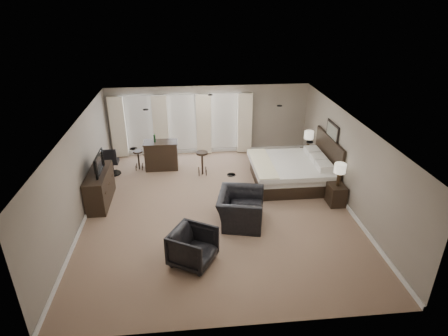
{
  "coord_description": "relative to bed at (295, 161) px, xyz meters",
  "views": [
    {
      "loc": [
        -0.76,
        -9.3,
        5.75
      ],
      "look_at": [
        0.2,
        0.4,
        1.1
      ],
      "focal_mm": 30.0,
      "sensor_mm": 36.0,
      "label": 1
    }
  ],
  "objects": [
    {
      "name": "bar_counter",
      "position": [
        -4.34,
        1.52,
        -0.26
      ],
      "size": [
        1.17,
        0.61,
        1.02
      ],
      "primitive_type": "cube",
      "color": "black",
      "rests_on": "ground"
    },
    {
      "name": "lamp_near",
      "position": [
        0.89,
        -1.45,
        0.19
      ],
      "size": [
        0.33,
        0.33,
        0.69
      ],
      "primitive_type": "cube",
      "color": "beige",
      "rests_on": "nightstand_near"
    },
    {
      "name": "desk_chair",
      "position": [
        -6.0,
        1.23,
        -0.28
      ],
      "size": [
        0.51,
        0.51,
        1.0
      ],
      "primitive_type": "cube",
      "rotation": [
        0.0,
        0.0,
        3.15
      ],
      "color": "black",
      "rests_on": "ground"
    },
    {
      "name": "nightstand_far",
      "position": [
        0.89,
        1.45,
        -0.5
      ],
      "size": [
        0.41,
        0.5,
        0.55
      ],
      "primitive_type": "cube",
      "color": "black",
      "rests_on": "ground"
    },
    {
      "name": "bar_stool_right",
      "position": [
        -2.94,
        0.93,
        -0.36
      ],
      "size": [
        0.4,
        0.4,
        0.82
      ],
      "primitive_type": "cube",
      "rotation": [
        0.0,
        0.0,
        0.04
      ],
      "color": "black",
      "rests_on": "ground"
    },
    {
      "name": "window_bay",
      "position": [
        -3.58,
        2.75,
        0.43
      ],
      "size": [
        5.25,
        0.2,
        2.3
      ],
      "color": "silver",
      "rests_on": "room"
    },
    {
      "name": "nightstand_near",
      "position": [
        0.89,
        -1.45,
        -0.47
      ],
      "size": [
        0.46,
        0.57,
        0.62
      ],
      "primitive_type": "cube",
      "color": "black",
      "rests_on": "ground"
    },
    {
      "name": "bar_stool_left",
      "position": [
        -5.15,
        1.54,
        -0.42
      ],
      "size": [
        0.35,
        0.35,
        0.71
      ],
      "primitive_type": "cube",
      "rotation": [
        0.0,
        0.0,
        -0.05
      ],
      "color": "black",
      "rests_on": "ground"
    },
    {
      "name": "tv",
      "position": [
        -6.03,
        -0.67,
        0.28
      ],
      "size": [
        0.57,
        0.99,
        0.13
      ],
      "primitive_type": "imported",
      "rotation": [
        0.0,
        0.0,
        1.57
      ],
      "color": "black",
      "rests_on": "dresser"
    },
    {
      "name": "wall_art",
      "position": [
        1.12,
        0.0,
        0.98
      ],
      "size": [
        0.04,
        0.96,
        0.56
      ],
      "primitive_type": "cube",
      "color": "slate",
      "rests_on": "room"
    },
    {
      "name": "dresser",
      "position": [
        -6.03,
        -0.67,
        -0.28
      ],
      "size": [
        0.55,
        1.71,
        0.99
      ],
      "primitive_type": "cube",
      "color": "black",
      "rests_on": "ground"
    },
    {
      "name": "armchair_far",
      "position": [
        -3.36,
        -3.68,
        -0.3
      ],
      "size": [
        1.21,
        1.23,
        0.95
      ],
      "primitive_type": "imported",
      "rotation": [
        0.0,
        0.0,
        1.05
      ],
      "color": "black",
      "rests_on": "ground"
    },
    {
      "name": "lamp_far",
      "position": [
        0.89,
        1.45,
        0.12
      ],
      "size": [
        0.34,
        0.34,
        0.69
      ],
      "primitive_type": "cube",
      "color": "beige",
      "rests_on": "nightstand_far"
    },
    {
      "name": "armchair_near",
      "position": [
        -2.05,
        -2.14,
        -0.19
      ],
      "size": [
        1.16,
        1.51,
        1.18
      ],
      "primitive_type": "imported",
      "rotation": [
        0.0,
        0.0,
        1.34
      ],
      "color": "black",
      "rests_on": "ground"
    },
    {
      "name": "room",
      "position": [
        -2.58,
        -1.36,
        0.53
      ],
      "size": [
        7.6,
        8.6,
        2.64
      ],
      "color": "#876B56",
      "rests_on": "ground"
    },
    {
      "name": "bed",
      "position": [
        0.0,
        0.0,
        0.0
      ],
      "size": [
        2.43,
        2.32,
        1.55
      ],
      "primitive_type": "cube",
      "color": "silver",
      "rests_on": "ground"
    }
  ]
}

